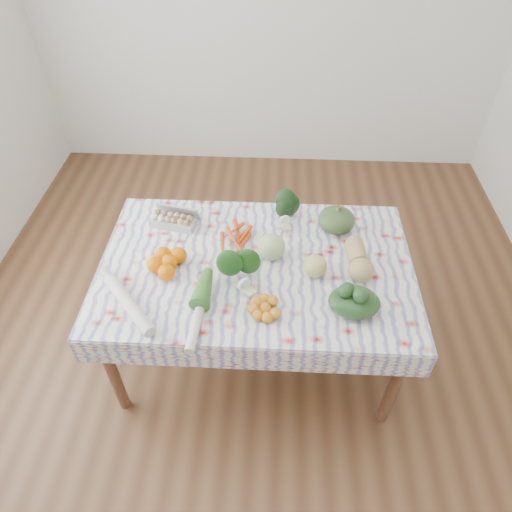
% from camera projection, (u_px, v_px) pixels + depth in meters
% --- Properties ---
extents(ground, '(4.50, 4.50, 0.00)m').
position_uv_depth(ground, '(256.00, 347.00, 2.95)').
color(ground, '#52311C').
rests_on(ground, ground).
extents(wall_back, '(4.00, 0.04, 2.80)m').
position_uv_depth(wall_back, '(271.00, 4.00, 3.58)').
color(wall_back, silver).
rests_on(wall_back, ground).
extents(dining_table, '(1.60, 1.00, 0.75)m').
position_uv_depth(dining_table, '(256.00, 275.00, 2.47)').
color(dining_table, brown).
rests_on(dining_table, ground).
extents(tablecloth, '(1.66, 1.06, 0.01)m').
position_uv_depth(tablecloth, '(256.00, 265.00, 2.42)').
color(tablecloth, white).
rests_on(tablecloth, dining_table).
extents(egg_carton, '(0.28, 0.16, 0.07)m').
position_uv_depth(egg_carton, '(173.00, 221.00, 2.61)').
color(egg_carton, '#AEAEA9').
rests_on(egg_carton, tablecloth).
extents(carrot_bunch, '(0.28, 0.26, 0.04)m').
position_uv_depth(carrot_bunch, '(234.00, 239.00, 2.52)').
color(carrot_bunch, '#D44815').
rests_on(carrot_bunch, tablecloth).
extents(kale_bunch, '(0.19, 0.17, 0.14)m').
position_uv_depth(kale_bunch, '(284.00, 210.00, 2.62)').
color(kale_bunch, '#173215').
rests_on(kale_bunch, tablecloth).
extents(kabocha_squash, '(0.24, 0.24, 0.14)m').
position_uv_depth(kabocha_squash, '(337.00, 220.00, 2.57)').
color(kabocha_squash, '#395229').
rests_on(kabocha_squash, tablecloth).
extents(cabbage, '(0.19, 0.19, 0.14)m').
position_uv_depth(cabbage, '(272.00, 247.00, 2.40)').
color(cabbage, '#A6BD7C').
rests_on(cabbage, tablecloth).
extents(butternut_squash, '(0.14, 0.28, 0.13)m').
position_uv_depth(butternut_squash, '(359.00, 259.00, 2.35)').
color(butternut_squash, tan).
rests_on(butternut_squash, tablecloth).
extents(orange_cluster, '(0.35, 0.35, 0.09)m').
position_uv_depth(orange_cluster, '(169.00, 262.00, 2.36)').
color(orange_cluster, '#ED6900').
rests_on(orange_cluster, tablecloth).
extents(broccoli, '(0.24, 0.24, 0.12)m').
position_uv_depth(broccoli, '(238.00, 275.00, 2.27)').
color(broccoli, '#1C4F16').
rests_on(broccoli, tablecloth).
extents(mandarin_cluster, '(0.22, 0.22, 0.06)m').
position_uv_depth(mandarin_cluster, '(265.00, 307.00, 2.17)').
color(mandarin_cluster, orange).
rests_on(mandarin_cluster, tablecloth).
extents(grapefruit, '(0.15, 0.15, 0.12)m').
position_uv_depth(grapefruit, '(315.00, 266.00, 2.32)').
color(grapefruit, '#CAC063').
rests_on(grapefruit, tablecloth).
extents(spinach_bag, '(0.28, 0.25, 0.11)m').
position_uv_depth(spinach_bag, '(354.00, 302.00, 2.16)').
color(spinach_bag, '#193316').
rests_on(spinach_bag, tablecloth).
extents(daikon, '(0.34, 0.38, 0.06)m').
position_uv_depth(daikon, '(129.00, 304.00, 2.18)').
color(daikon, silver).
rests_on(daikon, tablecloth).
extents(leek, '(0.08, 0.46, 0.05)m').
position_uv_depth(leek, '(199.00, 311.00, 2.16)').
color(leek, silver).
rests_on(leek, tablecloth).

